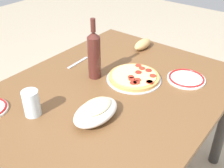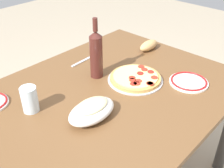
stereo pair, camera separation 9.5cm
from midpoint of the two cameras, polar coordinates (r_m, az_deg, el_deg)
name	(u,v)px [view 2 (the right image)]	position (r m, az deg, el deg)	size (l,w,h in m)	color
dining_table	(112,106)	(1.50, 1.82, -4.53)	(1.31, 1.05, 0.75)	brown
pepperoni_pizza	(136,78)	(1.51, 6.68, 1.18)	(0.30, 0.30, 0.03)	#B7B7BC
baked_pasta_dish	(92,110)	(1.23, -2.00, -5.44)	(0.24, 0.15, 0.08)	white
wine_bottle	(96,54)	(1.48, -1.46, 6.26)	(0.07, 0.07, 0.34)	#471E19
water_glass	(30,99)	(1.30, -14.66, -3.12)	(0.08, 0.08, 0.12)	silver
side_plate_near	(189,82)	(1.55, 17.27, 0.44)	(0.21, 0.21, 0.02)	white
bread_loaf	(149,45)	(1.86, 9.07, 7.85)	(0.16, 0.07, 0.06)	tan
fork_right	(82,61)	(1.70, -4.63, 4.65)	(0.17, 0.02, 0.01)	#B7B7BC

